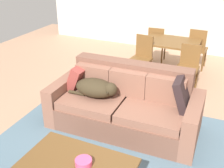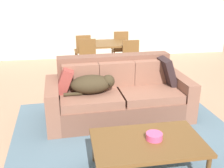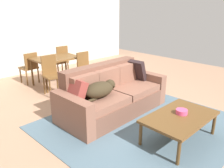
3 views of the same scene
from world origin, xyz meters
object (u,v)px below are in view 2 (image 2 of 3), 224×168
dog_on_left_cushion (93,84)px  dining_table (105,46)px  couch (118,95)px  coffee_table (148,144)px  dining_chair_near_left (88,59)px  dining_chair_near_right (132,59)px  bowl_on_coffee_table (154,136)px  throw_pillow_by_left_arm (65,80)px  dining_chair_far_left (83,49)px  throw_pillow_by_right_arm (166,71)px  dining_chair_far_right (120,47)px

dog_on_left_cushion → dining_table: 2.41m
couch → coffee_table: 1.47m
dining_chair_near_left → dining_chair_near_right: 0.95m
dining_table → dining_chair_near_left: (-0.45, -0.53, -0.15)m
dog_on_left_cushion → dining_table: size_ratio=0.67×
couch → dog_on_left_cushion: 0.50m
dining_table → bowl_on_coffee_table: bearing=-90.0°
dining_chair_near_right → throw_pillow_by_left_arm: bearing=-130.8°
couch → dining_chair_far_left: (-0.35, 2.81, 0.13)m
throw_pillow_by_left_arm → dining_chair_near_left: dining_chair_near_left is taller
throw_pillow_by_right_arm → dining_chair_near_left: bearing=125.3°
dog_on_left_cushion → throw_pillow_by_left_arm: throw_pillow_by_left_arm is taller
dining_chair_near_right → dining_table: bearing=130.0°
dog_on_left_cushion → coffee_table: bearing=-73.2°
couch → dining_chair_far_left: size_ratio=2.63×
couch → dog_on_left_cushion: size_ratio=2.92×
dog_on_left_cushion → throw_pillow_by_right_arm: throw_pillow_by_right_arm is taller
dining_table → dining_chair_near_right: bearing=-51.4°
throw_pillow_by_left_arm → dining_chair_far_right: (1.41, 2.73, -0.14)m
throw_pillow_by_left_arm → dining_chair_near_left: bearing=73.8°
dining_chair_near_left → throw_pillow_by_right_arm: bearing=-48.8°
throw_pillow_by_left_arm → dining_table: throw_pillow_by_left_arm is taller
dining_chair_near_left → dining_chair_far_left: bearing=96.9°
dining_chair_near_left → dining_chair_near_right: size_ratio=1.04×
couch → throw_pillow_by_left_arm: (-0.82, 0.03, 0.30)m
dining_chair_near_left → dining_chair_far_right: size_ratio=1.00×
throw_pillow_by_left_arm → throw_pillow_by_right_arm: 1.63m
throw_pillow_by_left_arm → dining_table: (0.93, 2.19, 0.02)m
dining_table → dining_chair_far_right: (0.47, 0.54, -0.16)m
couch → bowl_on_coffee_table: bearing=-87.1°
bowl_on_coffee_table → dining_table: bearing=90.0°
throw_pillow_by_left_arm → coffee_table: size_ratio=0.32×
couch → throw_pillow_by_left_arm: bearing=176.1°
dog_on_left_cushion → dining_chair_far_left: bearing=87.1°
dining_table → coffee_table: bearing=-91.2°
dining_chair_near_left → dining_table: bearing=55.3°
throw_pillow_by_left_arm → throw_pillow_by_right_arm: throw_pillow_by_right_arm is taller
dining_table → dining_chair_near_left: size_ratio=1.23×
couch → coffee_table: size_ratio=1.87×
dining_table → dog_on_left_cushion: bearing=-102.6°
throw_pillow_by_right_arm → dining_chair_far_right: size_ratio=0.50×
throw_pillow_by_right_arm → coffee_table: throw_pillow_by_right_arm is taller
dining_chair_far_right → bowl_on_coffee_table: bearing=84.9°
throw_pillow_by_left_arm → dining_chair_far_left: 2.82m
throw_pillow_by_right_arm → dining_chair_far_right: dining_chair_far_right is taller
bowl_on_coffee_table → dining_chair_far_right: (0.47, 4.21, 0.05)m
dog_on_left_cushion → bowl_on_coffee_table: (0.53, -1.32, -0.16)m
throw_pillow_by_left_arm → dining_chair_far_right: size_ratio=0.41×
dining_chair_far_left → dining_table: bearing=125.0°
dining_table → dining_chair_far_left: 0.78m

